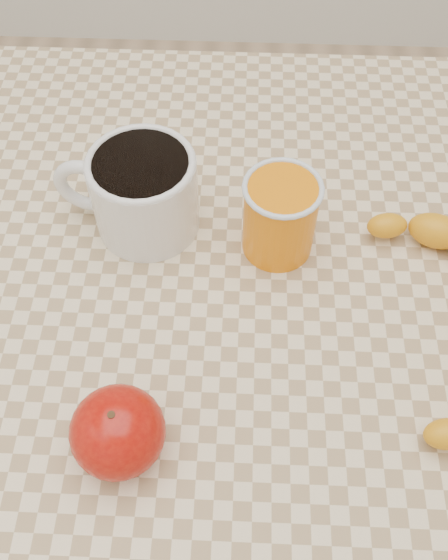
{
  "coord_description": "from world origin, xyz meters",
  "views": [
    {
      "loc": [
        0.01,
        -0.35,
        1.29
      ],
      "look_at": [
        0.0,
        0.0,
        0.77
      ],
      "focal_mm": 40.0,
      "sensor_mm": 36.0,
      "label": 1
    }
  ],
  "objects_px": {
    "apple": "(118,432)",
    "coffee_mug": "(141,190)",
    "orange_juice_glass": "(280,216)",
    "table": "(224,332)"
  },
  "relations": [
    {
      "from": "apple",
      "to": "coffee_mug",
      "type": "bearing_deg",
      "value": 91.91
    },
    {
      "from": "orange_juice_glass",
      "to": "table",
      "type": "bearing_deg",
      "value": -131.48
    },
    {
      "from": "table",
      "to": "coffee_mug",
      "type": "bearing_deg",
      "value": 135.71
    },
    {
      "from": "table",
      "to": "apple",
      "type": "relative_size",
      "value": 7.69
    },
    {
      "from": "apple",
      "to": "orange_juice_glass",
      "type": "bearing_deg",
      "value": 59.36
    },
    {
      "from": "table",
      "to": "coffee_mug",
      "type": "relative_size",
      "value": 4.85
    },
    {
      "from": "coffee_mug",
      "to": "orange_juice_glass",
      "type": "distance_m",
      "value": 0.15
    },
    {
      "from": "coffee_mug",
      "to": "table",
      "type": "bearing_deg",
      "value": -44.29
    },
    {
      "from": "orange_juice_glass",
      "to": "apple",
      "type": "height_order",
      "value": "orange_juice_glass"
    },
    {
      "from": "coffee_mug",
      "to": "apple",
      "type": "relative_size",
      "value": 1.59
    }
  ]
}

